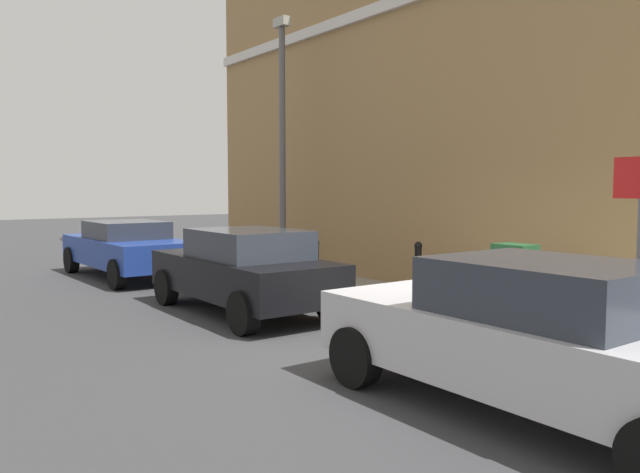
% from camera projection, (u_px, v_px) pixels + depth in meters
% --- Properties ---
extents(ground, '(80.00, 80.00, 0.00)m').
position_uv_depth(ground, '(402.00, 352.00, 7.90)').
color(ground, '#38383A').
extents(sidewalk, '(2.40, 30.00, 0.15)m').
position_uv_depth(sidewalk, '(282.00, 278.00, 13.90)').
color(sidewalk, gray).
rests_on(sidewalk, ground).
extents(corner_building, '(7.01, 12.83, 9.76)m').
position_uv_depth(corner_building, '(478.00, 73.00, 14.98)').
color(corner_building, '#9E7A4C').
rests_on(corner_building, ground).
extents(car_silver, '(1.82, 4.27, 1.45)m').
position_uv_depth(car_silver, '(535.00, 336.00, 5.64)').
color(car_silver, '#B7B7BC').
rests_on(car_silver, ground).
extents(car_black, '(1.79, 3.97, 1.41)m').
position_uv_depth(car_black, '(244.00, 269.00, 10.34)').
color(car_black, black).
rests_on(car_black, ground).
extents(car_blue, '(1.93, 4.41, 1.32)m').
position_uv_depth(car_blue, '(127.00, 248.00, 14.51)').
color(car_blue, navy).
rests_on(car_blue, ground).
extents(utility_cabinet, '(0.46, 0.61, 1.15)m').
position_uv_depth(utility_cabinet, '(514.00, 287.00, 8.83)').
color(utility_cabinet, '#1E4C28').
rests_on(utility_cabinet, sidewalk).
extents(bollard_near_cabinet, '(0.14, 0.14, 1.04)m').
position_uv_depth(bollard_near_cabinet, '(418.00, 270.00, 10.51)').
color(bollard_near_cabinet, black).
rests_on(bollard_near_cabinet, sidewalk).
extents(bollard_far_kerb, '(0.14, 0.14, 1.04)m').
position_uv_depth(bollard_far_kerb, '(316.00, 265.00, 11.17)').
color(bollard_far_kerb, black).
rests_on(bollard_far_kerb, sidewalk).
extents(lamppost, '(0.20, 0.44, 5.72)m').
position_uv_depth(lamppost, '(282.00, 134.00, 13.90)').
color(lamppost, '#59595B').
rests_on(lamppost, sidewalk).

